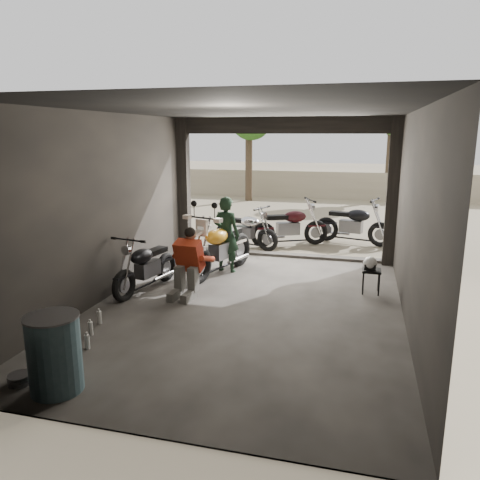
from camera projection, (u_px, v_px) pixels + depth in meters
The scene contains 16 objects.
ground at pixel (246, 309), 7.75m from camera, with size 80.00×80.00×0.00m, color #7A6D56.
garage at pixel (254, 227), 7.98m from camera, with size 7.00×7.13×3.20m.
boundary_wall at pixel (322, 185), 20.82m from camera, with size 18.00×0.30×1.20m, color gray.
tree_left at pixel (249, 105), 19.39m from camera, with size 2.20×2.20×5.60m.
tree_right at pixel (393, 116), 19.47m from camera, with size 2.20×2.20×5.00m.
main_bike at pixel (221, 244), 9.51m from camera, with size 0.81×1.97×1.31m, color beige, non-canonical shape.
left_bike at pixel (146, 262), 8.54m from camera, with size 0.66×1.61×1.09m, color black, non-canonical shape.
outside_bike_a at pixel (246, 227), 11.76m from camera, with size 0.66×1.61×1.09m, color black, non-canonical shape.
outside_bike_b at pixel (290, 223), 11.98m from camera, with size 0.74×1.79×1.21m, color #380D11, non-canonical shape.
outside_bike_c at pixel (353, 221), 12.21m from camera, with size 0.74×1.81×1.22m, color black, non-canonical shape.
rider at pixel (226, 235), 9.67m from camera, with size 0.58×0.38×1.60m, color black.
mechanic at pixel (186, 265), 8.19m from camera, with size 0.61×0.82×1.19m, color #A93216, non-canonical shape.
stool at pixel (371, 273), 8.42m from camera, with size 0.33×0.33×0.46m.
helmet at pixel (370, 263), 8.37m from camera, with size 0.25×0.26×0.24m, color silver.
oil_drum at pixel (55, 355), 5.18m from camera, with size 0.58×0.58×0.90m, color #3B5964.
sign_post at pixel (416, 181), 10.44m from camera, with size 0.88×0.08×2.65m.
Camera 1 is at (1.76, -7.09, 2.85)m, focal length 35.00 mm.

